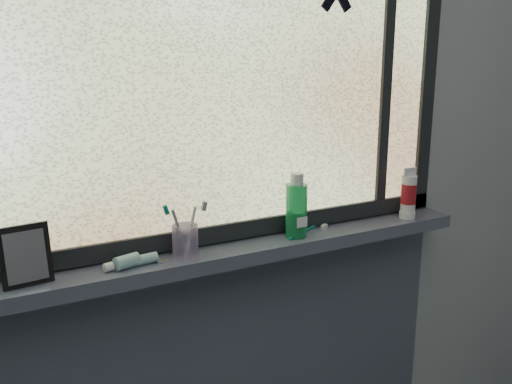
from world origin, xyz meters
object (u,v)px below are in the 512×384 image
object	(u,v)px
toothbrush_cup	(185,242)
mouthwash_bottle	(296,205)
vanity_mirror	(25,255)
cream_tube	(409,191)

from	to	relation	value
toothbrush_cup	mouthwash_bottle	world-z (taller)	mouthwash_bottle
toothbrush_cup	mouthwash_bottle	size ratio (longest dim) A/B	0.57
vanity_mirror	cream_tube	size ratio (longest dim) A/B	1.21
mouthwash_bottle	toothbrush_cup	bearing A→B (deg)	-178.21
vanity_mirror	toothbrush_cup	size ratio (longest dim) A/B	1.60
toothbrush_cup	cream_tube	distance (m)	0.77
vanity_mirror	toothbrush_cup	world-z (taller)	vanity_mirror
cream_tube	toothbrush_cup	bearing A→B (deg)	179.94
cream_tube	mouthwash_bottle	bearing A→B (deg)	178.39
mouthwash_bottle	cream_tube	distance (m)	0.42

